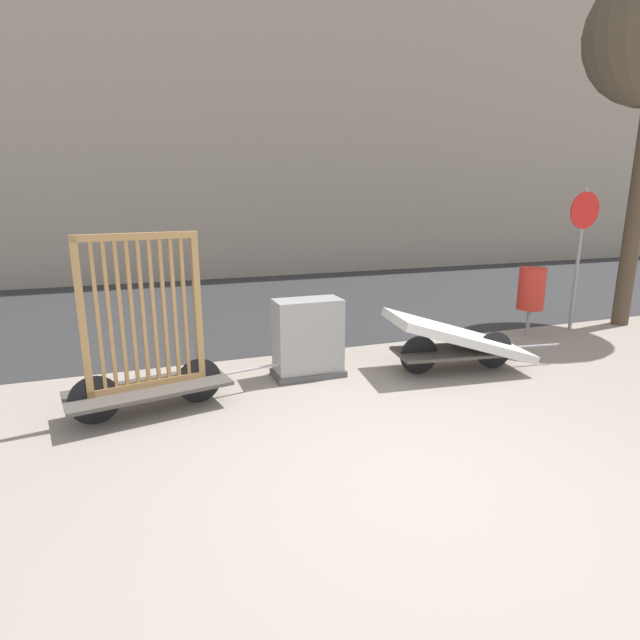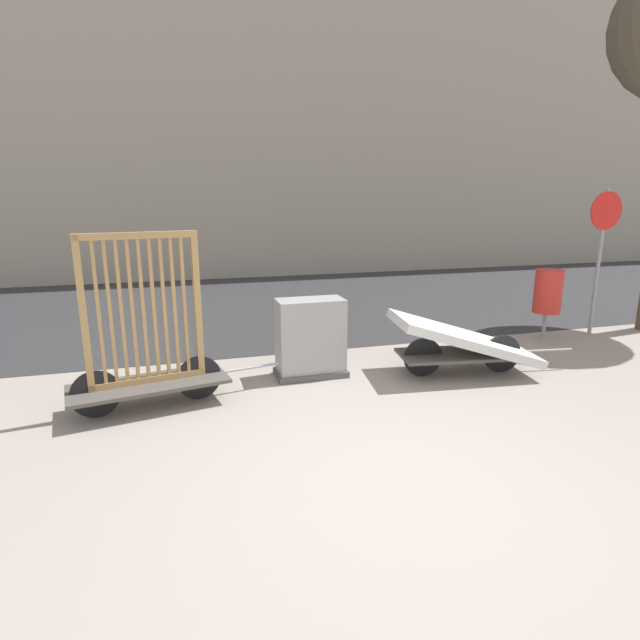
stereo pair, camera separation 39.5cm
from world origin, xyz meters
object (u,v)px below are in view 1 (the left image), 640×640
object	(u,v)px
bike_cart_with_bedframe	(147,355)
utility_cabinet	(308,341)
trash_bin	(531,289)
sign_post	(581,238)
bike_cart_with_mattress	(458,339)

from	to	relation	value
bike_cart_with_bedframe	utility_cabinet	world-z (taller)	bike_cart_with_bedframe
trash_bin	sign_post	size ratio (longest dim) A/B	0.47
bike_cart_with_bedframe	sign_post	world-z (taller)	sign_post
utility_cabinet	bike_cart_with_bedframe	bearing A→B (deg)	-165.67
bike_cart_with_mattress	trash_bin	xyz separation A→B (m)	(2.22, 1.14, 0.35)
bike_cart_with_bedframe	utility_cabinet	distance (m)	2.04
bike_cart_with_bedframe	sign_post	bearing A→B (deg)	-1.95
bike_cart_with_bedframe	trash_bin	xyz separation A→B (m)	(6.13, 1.14, 0.14)
utility_cabinet	sign_post	world-z (taller)	sign_post
trash_bin	bike_cart_with_bedframe	bearing A→B (deg)	-169.46
utility_cabinet	trash_bin	size ratio (longest dim) A/B	0.89
bike_cart_with_bedframe	bike_cart_with_mattress	bearing A→B (deg)	-11.07
trash_bin	sign_post	distance (m)	1.25
bike_cart_with_mattress	utility_cabinet	distance (m)	2.00
bike_cart_with_bedframe	bike_cart_with_mattress	xyz separation A→B (m)	(3.91, -0.00, -0.22)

